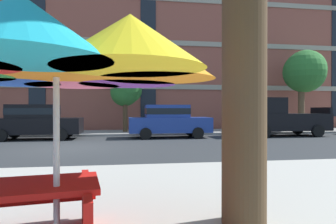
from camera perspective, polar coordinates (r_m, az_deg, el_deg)
name	(u,v)px	position (r m, az deg, el deg)	size (l,w,h in m)	color
ground_plane	(71,148)	(12.18, -18.50, -6.72)	(120.00, 120.00, 0.00)	#2D3033
sidewalk_far	(91,133)	(18.88, -14.93, -4.01)	(56.00, 3.60, 0.12)	gray
apartment_building	(101,38)	(27.75, -13.02, 13.91)	(45.49, 12.08, 16.00)	#934C3D
sedan_black	(36,121)	(16.25, -24.53, -1.60)	(4.40, 1.98, 1.78)	black
sedan_blue	(169,120)	(15.80, 0.12, -1.62)	(4.40, 1.98, 1.78)	navy
pickup_black	(278,118)	(17.93, 20.85, -1.16)	(5.10, 2.12, 2.20)	black
street_tree_middle	(126,90)	(18.84, -8.31, 4.38)	(2.04, 2.26, 4.06)	#4C3823
street_tree_right	(305,71)	(22.50, 25.28, 7.23)	(2.96, 2.91, 5.69)	brown
patio_umbrella	(56,55)	(3.03, -21.09, 10.41)	(3.11, 3.11, 2.31)	silver
picnic_table	(3,215)	(3.38, -29.70, -17.12)	(2.00, 1.77, 0.77)	red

